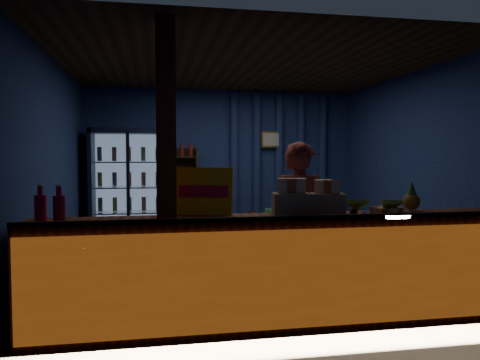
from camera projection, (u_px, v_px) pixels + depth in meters
name	position (u px, v px, depth m)	size (l,w,h in m)	color
ground	(247.00, 271.00, 5.97)	(4.60, 4.60, 0.00)	#515154
room_walls	(247.00, 148.00, 5.89)	(4.60, 4.60, 4.60)	navy
counter	(289.00, 270.00, 4.07)	(4.40, 0.57, 0.99)	brown
support_post	(166.00, 177.00, 3.85)	(0.16, 0.16, 2.60)	maroon
beverage_cooler	(129.00, 189.00, 7.53)	(1.20, 0.62, 1.90)	black
bottle_shelf	(182.00, 196.00, 7.83)	(0.50, 0.28, 1.60)	#3D2313
curtain_folds	(279.00, 166.00, 8.18)	(1.74, 0.14, 2.50)	navy
framed_picture	(272.00, 140.00, 8.09)	(0.36, 0.04, 0.28)	gold
shopkeeper	(301.00, 224.00, 4.56)	(0.59, 0.39, 1.61)	maroon
green_chair	(293.00, 227.00, 7.52)	(0.68, 0.70, 0.64)	#63C670
side_table	(251.00, 232.00, 7.53)	(0.54, 0.39, 0.59)	#3D2313
yellow_sign	(203.00, 191.00, 4.13)	(0.53, 0.26, 0.42)	#EAB50C
soda_bottles	(50.00, 207.00, 3.64)	(0.25, 0.17, 0.30)	red
snack_box_left	(291.00, 203.00, 4.02)	(0.35, 0.30, 0.33)	#AE7A54
snack_box_centre	(327.00, 202.00, 4.15)	(0.34, 0.31, 0.31)	#AE7A54
pastry_tray	(388.00, 213.00, 4.09)	(0.44, 0.44, 0.07)	silver
banana_bunches	(372.00, 206.00, 4.12)	(0.49, 0.29, 0.16)	gold
pineapple	(411.00, 199.00, 4.42)	(0.16, 0.16, 0.28)	#9A601C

